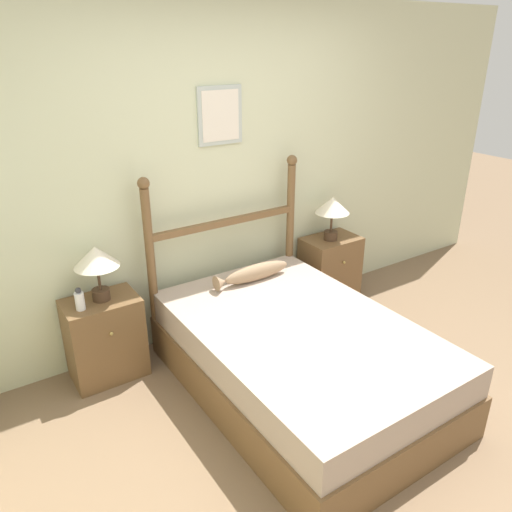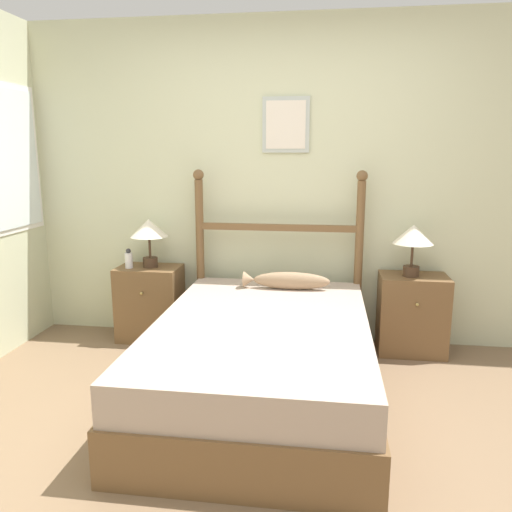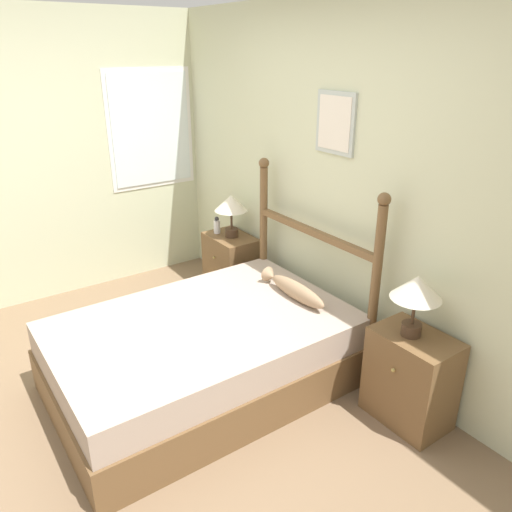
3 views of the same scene
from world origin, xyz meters
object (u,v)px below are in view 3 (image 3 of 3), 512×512
object	(u,v)px
table_lamp_right	(416,291)
bed	(203,353)
nightstand_left	(231,266)
fish_pillow	(293,289)
nightstand_right	(411,378)
table_lamp_left	(231,205)
bottle	(217,226)

from	to	relation	value
table_lamp_right	bed	bearing A→B (deg)	-139.32
nightstand_left	fish_pillow	world-z (taller)	fish_pillow
nightstand_left	nightstand_right	world-z (taller)	same
nightstand_left	bed	bearing A→B (deg)	-40.42
nightstand_right	fish_pillow	world-z (taller)	fish_pillow
nightstand_left	table_lamp_left	world-z (taller)	table_lamp_left
bed	nightstand_right	size ratio (longest dim) A/B	3.27
table_lamp_left	fish_pillow	xyz separation A→B (m)	(1.12, -0.18, -0.32)
bed	bottle	world-z (taller)	bottle
bed	fish_pillow	xyz separation A→B (m)	(0.09, 0.72, 0.33)
bottle	table_lamp_right	bearing A→B (deg)	0.99
bed	nightstand_right	xyz separation A→B (m)	(1.05, 0.89, 0.05)
nightstand_left	nightstand_right	bearing A→B (deg)	0.00
nightstand_right	bottle	world-z (taller)	bottle
fish_pillow	bed	bearing A→B (deg)	-96.92
nightstand_left	table_lamp_left	bearing A→B (deg)	14.61
nightstand_right	bottle	size ratio (longest dim) A/B	3.81
bottle	table_lamp_left	bearing A→B (deg)	21.32
table_lamp_left	fish_pillow	bearing A→B (deg)	-9.00
bed	fish_pillow	size ratio (longest dim) A/B	3.07
nightstand_left	nightstand_right	xyz separation A→B (m)	(2.09, 0.00, 0.00)
bottle	nightstand_left	bearing A→B (deg)	22.05
nightstand_left	fish_pillow	distance (m)	1.18
nightstand_left	table_lamp_left	xyz separation A→B (m)	(0.02, 0.00, 0.60)
nightstand_left	fish_pillow	bearing A→B (deg)	-8.67
bed	fish_pillow	distance (m)	0.79
fish_pillow	bottle	bearing A→B (deg)	174.81
bed	nightstand_right	bearing A→B (deg)	40.42
nightstand_left	table_lamp_right	world-z (taller)	table_lamp_right
nightstand_left	table_lamp_right	distance (m)	2.15
nightstand_left	table_lamp_left	size ratio (longest dim) A/B	1.56
fish_pillow	table_lamp_right	bearing A→B (deg)	9.43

